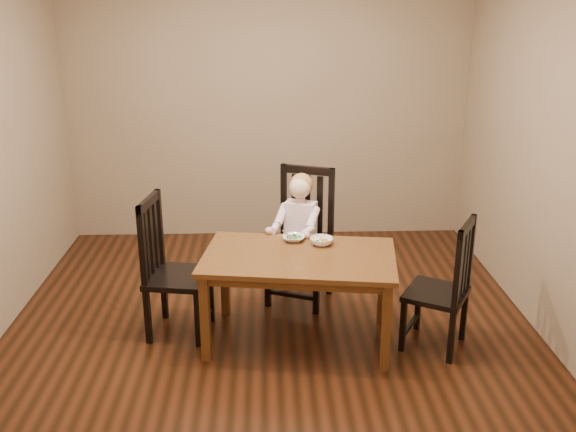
{
  "coord_description": "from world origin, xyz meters",
  "views": [
    {
      "loc": [
        -0.03,
        -4.39,
        2.4
      ],
      "look_at": [
        0.14,
        0.25,
        0.79
      ],
      "focal_mm": 40.0,
      "sensor_mm": 36.0,
      "label": 1
    }
  ],
  "objects_px": {
    "chair_child": "(302,238)",
    "chair_right": "(444,288)",
    "dining_table": "(299,265)",
    "toddler": "(300,224)",
    "bowl_veg": "(321,241)",
    "chair_left": "(171,269)",
    "bowl_peas": "(294,238)"
  },
  "relations": [
    {
      "from": "dining_table",
      "to": "chair_right",
      "type": "relative_size",
      "value": 1.49
    },
    {
      "from": "dining_table",
      "to": "bowl_veg",
      "type": "distance_m",
      "value": 0.28
    },
    {
      "from": "bowl_veg",
      "to": "bowl_peas",
      "type": "bearing_deg",
      "value": 156.6
    },
    {
      "from": "chair_left",
      "to": "bowl_veg",
      "type": "distance_m",
      "value": 1.12
    },
    {
      "from": "dining_table",
      "to": "chair_child",
      "type": "xyz_separation_m",
      "value": [
        0.06,
        0.7,
        -0.07
      ]
    },
    {
      "from": "toddler",
      "to": "bowl_peas",
      "type": "relative_size",
      "value": 3.41
    },
    {
      "from": "toddler",
      "to": "chair_right",
      "type": "bearing_deg",
      "value": 162.0
    },
    {
      "from": "chair_child",
      "to": "chair_right",
      "type": "relative_size",
      "value": 1.13
    },
    {
      "from": "chair_child",
      "to": "bowl_peas",
      "type": "bearing_deg",
      "value": 99.96
    },
    {
      "from": "dining_table",
      "to": "bowl_veg",
      "type": "height_order",
      "value": "bowl_veg"
    },
    {
      "from": "bowl_peas",
      "to": "bowl_veg",
      "type": "distance_m",
      "value": 0.22
    },
    {
      "from": "dining_table",
      "to": "chair_child",
      "type": "relative_size",
      "value": 1.32
    },
    {
      "from": "dining_table",
      "to": "chair_left",
      "type": "bearing_deg",
      "value": 170.0
    },
    {
      "from": "dining_table",
      "to": "chair_right",
      "type": "height_order",
      "value": "chair_right"
    },
    {
      "from": "chair_right",
      "to": "toddler",
      "type": "relative_size",
      "value": 1.76
    },
    {
      "from": "bowl_veg",
      "to": "chair_left",
      "type": "bearing_deg",
      "value": -178.69
    },
    {
      "from": "bowl_peas",
      "to": "dining_table",
      "type": "bearing_deg",
      "value": -84.56
    },
    {
      "from": "chair_right",
      "to": "chair_left",
      "type": "bearing_deg",
      "value": 111.11
    },
    {
      "from": "toddler",
      "to": "bowl_peas",
      "type": "height_order",
      "value": "toddler"
    },
    {
      "from": "toddler",
      "to": "bowl_veg",
      "type": "distance_m",
      "value": 0.48
    },
    {
      "from": "bowl_veg",
      "to": "chair_right",
      "type": "bearing_deg",
      "value": -21.41
    },
    {
      "from": "chair_left",
      "to": "toddler",
      "type": "relative_size",
      "value": 1.9
    },
    {
      "from": "chair_child",
      "to": "bowl_veg",
      "type": "bearing_deg",
      "value": 123.68
    },
    {
      "from": "chair_child",
      "to": "chair_right",
      "type": "height_order",
      "value": "chair_child"
    },
    {
      "from": "toddler",
      "to": "bowl_peas",
      "type": "xyz_separation_m",
      "value": [
        -0.07,
        -0.38,
        0.03
      ]
    },
    {
      "from": "chair_right",
      "to": "toddler",
      "type": "height_order",
      "value": "chair_right"
    },
    {
      "from": "chair_child",
      "to": "chair_left",
      "type": "xyz_separation_m",
      "value": [
        -0.99,
        -0.54,
        -0.02
      ]
    },
    {
      "from": "chair_left",
      "to": "chair_right",
      "type": "bearing_deg",
      "value": 90.21
    },
    {
      "from": "chair_left",
      "to": "bowl_veg",
      "type": "height_order",
      "value": "chair_left"
    },
    {
      "from": "chair_child",
      "to": "bowl_peas",
      "type": "height_order",
      "value": "chair_child"
    },
    {
      "from": "chair_child",
      "to": "toddler",
      "type": "relative_size",
      "value": 1.99
    },
    {
      "from": "dining_table",
      "to": "bowl_veg",
      "type": "xyz_separation_m",
      "value": [
        0.17,
        0.19,
        0.1
      ]
    }
  ]
}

